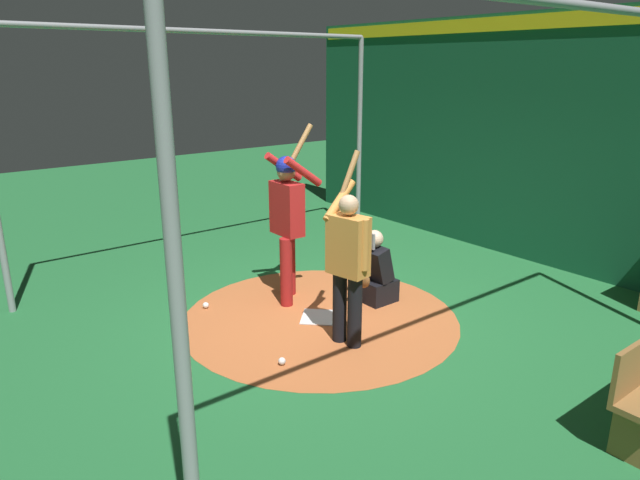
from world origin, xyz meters
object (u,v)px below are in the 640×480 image
at_px(home_plate, 320,317).
at_px(batter, 288,214).
at_px(baseball_0, 206,305).
at_px(visitor, 348,260).
at_px(baseball_1, 282,361).
at_px(catcher, 375,274).

bearing_deg(home_plate, batter, -93.93).
relative_size(home_plate, baseball_0, 5.68).
distance_m(visitor, baseball_1, 1.20).
height_order(visitor, baseball_1, visitor).
bearing_deg(catcher, baseball_0, -32.31).
relative_size(baseball_0, baseball_1, 1.00).
bearing_deg(baseball_1, batter, -127.74).
bearing_deg(visitor, baseball_0, -76.41).
bearing_deg(baseball_0, baseball_1, 88.30).
height_order(batter, baseball_0, batter).
bearing_deg(batter, catcher, 137.30).
xyz_separation_m(catcher, baseball_0, (1.74, -1.10, -0.32)).
bearing_deg(home_plate, catcher, 177.74).
height_order(visitor, baseball_0, visitor).
distance_m(home_plate, visitor, 1.13).
distance_m(catcher, visitor, 1.29).
height_order(batter, baseball_1, batter).
bearing_deg(batter, home_plate, 86.07).
xyz_separation_m(baseball_0, baseball_1, (0.05, 1.69, 0.00)).
xyz_separation_m(home_plate, baseball_0, (0.91, -1.07, 0.03)).
distance_m(home_plate, batter, 1.29).
bearing_deg(visitor, catcher, -157.91).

